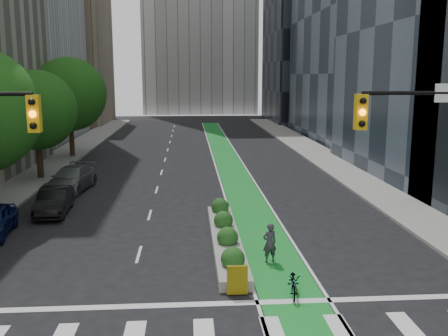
{
  "coord_description": "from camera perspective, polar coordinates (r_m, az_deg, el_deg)",
  "views": [
    {
      "loc": [
        -0.36,
        -13.91,
        7.28
      ],
      "look_at": [
        1.28,
        9.29,
        3.0
      ],
      "focal_mm": 40.0,
      "sensor_mm": 36.0,
      "label": 1
    }
  ],
  "objects": [
    {
      "name": "ground",
      "position": [
        15.7,
        -2.38,
        -17.21
      ],
      "size": [
        160.0,
        160.0,
        0.0
      ],
      "primitive_type": "plane",
      "color": "black",
      "rests_on": "ground"
    },
    {
      "name": "sidewalk_left",
      "position": [
        41.19,
        -20.11,
        -0.29
      ],
      "size": [
        3.6,
        90.0,
        0.15
      ],
      "primitive_type": "cube",
      "color": "gray",
      "rests_on": "ground"
    },
    {
      "name": "sidewalk_right",
      "position": [
        41.4,
        13.09,
        0.13
      ],
      "size": [
        3.6,
        90.0,
        0.15
      ],
      "primitive_type": "cube",
      "color": "gray",
      "rests_on": "ground"
    },
    {
      "name": "bike_lane_paint",
      "position": [
        44.63,
        0.31,
        1.05
      ],
      "size": [
        2.2,
        70.0,
        0.01
      ],
      "primitive_type": "cube",
      "color": "#18872B",
      "rests_on": "ground"
    },
    {
      "name": "building_tan_far",
      "position": [
        82.48,
        -18.38,
        13.89
      ],
      "size": [
        14.0,
        16.0,
        26.0
      ],
      "primitive_type": "cube",
      "color": "tan",
      "rests_on": "ground"
    },
    {
      "name": "building_dark_end",
      "position": [
        84.67,
        10.21,
        14.83
      ],
      "size": [
        14.0,
        18.0,
        28.0
      ],
      "primitive_type": "cube",
      "color": "black",
      "rests_on": "ground"
    },
    {
      "name": "tree_midfar",
      "position": [
        37.52,
        -20.65,
        6.2
      ],
      "size": [
        5.6,
        5.6,
        7.76
      ],
      "color": "black",
      "rests_on": "ground"
    },
    {
      "name": "tree_far",
      "position": [
        47.15,
        -17.27,
        8.04
      ],
      "size": [
        6.6,
        6.6,
        9.0
      ],
      "color": "black",
      "rests_on": "ground"
    },
    {
      "name": "median_planter",
      "position": [
        22.11,
        0.2,
        -7.78
      ],
      "size": [
        1.2,
        10.26,
        1.1
      ],
      "color": "gray",
      "rests_on": "ground"
    },
    {
      "name": "bicycle",
      "position": [
        17.4,
        7.99,
        -12.83
      ],
      "size": [
        0.85,
        1.74,
        0.88
      ],
      "primitive_type": "imported",
      "rotation": [
        0.0,
        0.0,
        -0.16
      ],
      "color": "gray",
      "rests_on": "ground"
    },
    {
      "name": "cyclist",
      "position": [
        20.0,
        5.23,
        -8.52
      ],
      "size": [
        0.67,
        0.53,
        1.61
      ],
      "primitive_type": "imported",
      "rotation": [
        0.0,
        0.0,
        3.42
      ],
      "color": "#37323C",
      "rests_on": "ground"
    },
    {
      "name": "parked_car_left_mid",
      "position": [
        28.28,
        -18.84,
        -3.59
      ],
      "size": [
        1.78,
        4.36,
        1.41
      ],
      "primitive_type": "imported",
      "rotation": [
        0.0,
        0.0,
        0.07
      ],
      "color": "black",
      "rests_on": "ground"
    },
    {
      "name": "parked_car_left_far",
      "position": [
        33.63,
        -17.05,
        -1.2
      ],
      "size": [
        2.78,
        5.54,
        1.54
      ],
      "primitive_type": "imported",
      "rotation": [
        0.0,
        0.0,
        -0.12
      ],
      "color": "#535657",
      "rests_on": "ground"
    }
  ]
}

